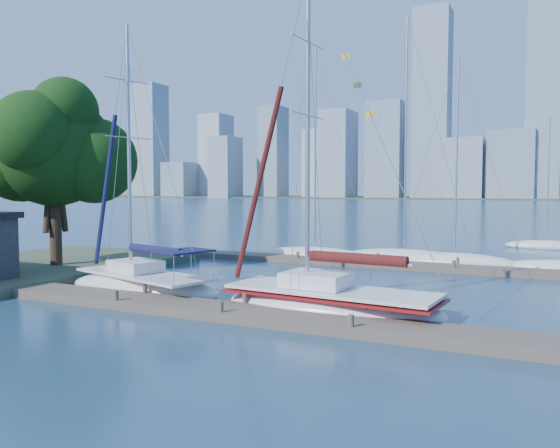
% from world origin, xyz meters
% --- Properties ---
extents(ground, '(700.00, 700.00, 0.00)m').
position_xyz_m(ground, '(0.00, 0.00, 0.00)').
color(ground, '#18364D').
rests_on(ground, ground).
extents(near_dock, '(26.00, 2.00, 0.40)m').
position_xyz_m(near_dock, '(0.00, 0.00, 0.20)').
color(near_dock, brown).
rests_on(near_dock, ground).
extents(far_dock, '(30.00, 1.80, 0.36)m').
position_xyz_m(far_dock, '(2.00, 16.00, 0.18)').
color(far_dock, brown).
rests_on(far_dock, ground).
extents(shore, '(12.00, 22.00, 0.50)m').
position_xyz_m(shore, '(-17.00, 3.00, 0.25)').
color(shore, '#38472D').
rests_on(shore, ground).
extents(far_shore, '(800.00, 100.00, 1.50)m').
position_xyz_m(far_shore, '(0.00, 320.00, 0.00)').
color(far_shore, '#38472D').
rests_on(far_shore, ground).
extents(tree, '(8.81, 8.01, 11.21)m').
position_xyz_m(tree, '(-15.09, 5.19, 7.42)').
color(tree, black).
rests_on(tree, ground).
extents(sailboat_navy, '(8.76, 4.89, 13.20)m').
position_xyz_m(sailboat_navy, '(-6.30, 2.33, 1.03)').
color(sailboat_navy, silver).
rests_on(sailboat_navy, ground).
extents(sailboat_maroon, '(9.17, 3.71, 13.96)m').
position_xyz_m(sailboat_maroon, '(3.22, 1.96, 1.05)').
color(sailboat_maroon, silver).
rests_on(sailboat_maroon, ground).
extents(bg_boat_1, '(8.27, 3.04, 15.22)m').
position_xyz_m(bg_boat_1, '(-4.00, 18.28, 0.30)').
color(bg_boat_1, silver).
rests_on(bg_boat_1, ground).
extents(bg_boat_2, '(8.68, 3.10, 16.84)m').
position_xyz_m(bg_boat_2, '(2.14, 19.35, 0.32)').
color(bg_boat_2, silver).
rests_on(bg_boat_2, ground).
extents(bg_boat_3, '(8.09, 3.49, 13.75)m').
position_xyz_m(bg_boat_3, '(5.56, 18.74, 0.29)').
color(bg_boat_3, silver).
rests_on(bg_boat_3, ground).
extents(bg_boat_7, '(6.70, 3.59, 11.42)m').
position_xyz_m(bg_boat_7, '(11.00, 32.82, 0.24)').
color(bg_boat_7, silver).
rests_on(bg_boat_7, ground).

